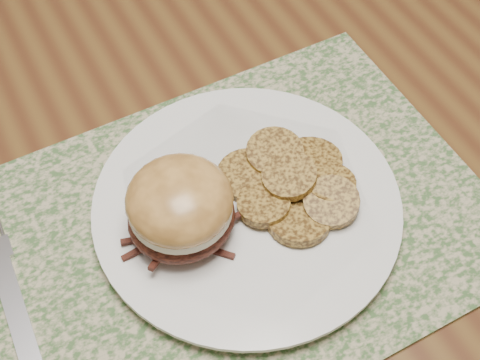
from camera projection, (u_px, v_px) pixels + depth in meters
name	position (u px, v px, depth m)	size (l,w,h in m)	color
placemat	(237.00, 225.00, 0.60)	(0.45, 0.33, 0.00)	#3C5C2F
dinner_plate	(247.00, 207.00, 0.60)	(0.26, 0.26, 0.02)	white
pork_sandwich	(180.00, 207.00, 0.55)	(0.10, 0.09, 0.07)	black
roasted_potatoes	(292.00, 183.00, 0.60)	(0.13, 0.14, 0.03)	olive
fork	(13.00, 300.00, 0.55)	(0.03, 0.21, 0.00)	silver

